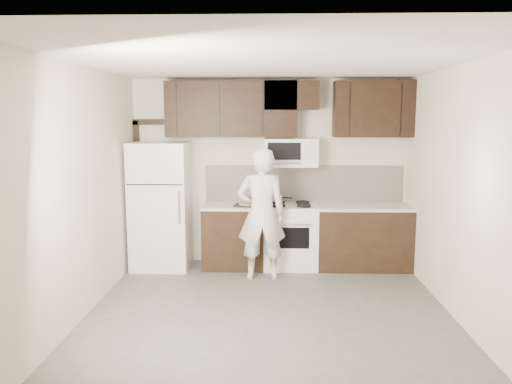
{
  "coord_description": "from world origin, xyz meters",
  "views": [
    {
      "loc": [
        0.01,
        -5.08,
        2.14
      ],
      "look_at": [
        -0.16,
        0.9,
        1.25
      ],
      "focal_mm": 35.0,
      "sensor_mm": 36.0,
      "label": 1
    }
  ],
  "objects_px": {
    "refrigerator": "(161,206)",
    "person": "(261,214)",
    "stove": "(290,236)",
    "microwave": "(291,153)"
  },
  "relations": [
    {
      "from": "stove",
      "to": "refrigerator",
      "type": "relative_size",
      "value": 0.52
    },
    {
      "from": "microwave",
      "to": "refrigerator",
      "type": "xyz_separation_m",
      "value": [
        -1.85,
        -0.17,
        -0.75
      ]
    },
    {
      "from": "refrigerator",
      "to": "person",
      "type": "xyz_separation_m",
      "value": [
        1.44,
        -0.48,
        -0.02
      ]
    },
    {
      "from": "stove",
      "to": "refrigerator",
      "type": "distance_m",
      "value": 1.9
    },
    {
      "from": "microwave",
      "to": "person",
      "type": "xyz_separation_m",
      "value": [
        -0.41,
        -0.65,
        -0.77
      ]
    },
    {
      "from": "stove",
      "to": "microwave",
      "type": "height_order",
      "value": "microwave"
    },
    {
      "from": "refrigerator",
      "to": "person",
      "type": "height_order",
      "value": "refrigerator"
    },
    {
      "from": "person",
      "to": "microwave",
      "type": "bearing_deg",
      "value": -126.03
    },
    {
      "from": "stove",
      "to": "person",
      "type": "bearing_deg",
      "value": -127.39
    },
    {
      "from": "refrigerator",
      "to": "person",
      "type": "relative_size",
      "value": 1.02
    }
  ]
}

